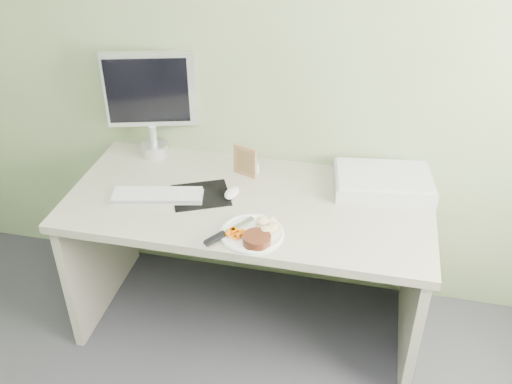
% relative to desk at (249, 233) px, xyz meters
% --- Properties ---
extents(wall_back, '(3.50, 0.00, 3.50)m').
position_rel_desk_xyz_m(wall_back, '(0.00, 0.38, 0.80)').
color(wall_back, gray).
rests_on(wall_back, floor).
extents(desk, '(1.60, 0.75, 0.73)m').
position_rel_desk_xyz_m(desk, '(0.00, 0.00, 0.00)').
color(desk, '#A9A38D').
rests_on(desk, floor).
extents(plate, '(0.26, 0.26, 0.01)m').
position_rel_desk_xyz_m(plate, '(0.07, -0.25, 0.19)').
color(plate, white).
rests_on(plate, desk).
extents(steak, '(0.14, 0.14, 0.04)m').
position_rel_desk_xyz_m(steak, '(0.10, -0.31, 0.21)').
color(steak, black).
rests_on(steak, plate).
extents(potato_pile, '(0.13, 0.11, 0.06)m').
position_rel_desk_xyz_m(potato_pile, '(0.11, -0.22, 0.23)').
color(potato_pile, tan).
rests_on(potato_pile, plate).
extents(carrot_heap, '(0.07, 0.07, 0.04)m').
position_rel_desk_xyz_m(carrot_heap, '(0.02, -0.28, 0.22)').
color(carrot_heap, '#FF6B05').
rests_on(carrot_heap, plate).
extents(steak_knife, '(0.16, 0.22, 0.02)m').
position_rel_desk_xyz_m(steak_knife, '(-0.04, -0.30, 0.21)').
color(steak_knife, silver).
rests_on(steak_knife, plate).
extents(mousepad, '(0.32, 0.30, 0.00)m').
position_rel_desk_xyz_m(mousepad, '(-0.21, -0.01, 0.18)').
color(mousepad, black).
rests_on(mousepad, desk).
extents(keyboard, '(0.41, 0.19, 0.02)m').
position_rel_desk_xyz_m(keyboard, '(-0.40, -0.07, 0.20)').
color(keyboard, white).
rests_on(keyboard, desk).
extents(computer_mouse, '(0.07, 0.11, 0.04)m').
position_rel_desk_xyz_m(computer_mouse, '(-0.08, 0.01, 0.20)').
color(computer_mouse, white).
rests_on(computer_mouse, desk).
extents(photo_frame, '(0.12, 0.06, 0.15)m').
position_rel_desk_xyz_m(photo_frame, '(-0.06, 0.20, 0.26)').
color(photo_frame, olive).
rests_on(photo_frame, desk).
extents(eyedrop_bottle, '(0.02, 0.02, 0.06)m').
position_rel_desk_xyz_m(eyedrop_bottle, '(-0.01, 0.23, 0.21)').
color(eyedrop_bottle, white).
rests_on(eyedrop_bottle, desk).
extents(scanner, '(0.47, 0.34, 0.07)m').
position_rel_desk_xyz_m(scanner, '(0.57, 0.22, 0.22)').
color(scanner, silver).
rests_on(scanner, desk).
extents(monitor, '(0.43, 0.17, 0.52)m').
position_rel_desk_xyz_m(monitor, '(-0.55, 0.31, 0.47)').
color(monitor, silver).
rests_on(monitor, desk).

